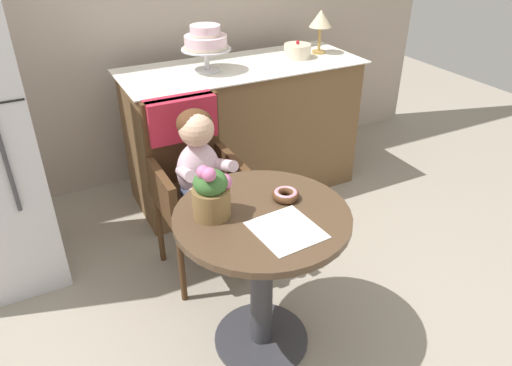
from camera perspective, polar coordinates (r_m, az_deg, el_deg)
ground_plane at (r=2.40m, az=0.61°, el=-18.01°), size 8.00×8.00×0.00m
cafe_table at (r=2.05m, az=0.69°, el=-8.54°), size 0.72×0.72×0.72m
wicker_chair at (r=2.51m, az=-7.81°, el=2.58°), size 0.42×0.45×0.95m
seated_child at (r=2.36m, az=-6.55°, el=1.84°), size 0.27×0.32×0.73m
paper_napkin at (r=1.84m, az=3.60°, el=-5.57°), size 0.25×0.27×0.00m
donut_front at (r=2.01m, az=3.53°, el=-1.37°), size 0.11×0.11×0.04m
flower_vase at (r=1.87m, az=-5.30°, el=-0.97°), size 0.16×0.15×0.24m
display_counter at (r=3.29m, az=-1.46°, el=6.28°), size 1.56×0.62×0.90m
tiered_cake_stand at (r=3.00m, az=-5.97°, el=16.35°), size 0.30×0.30×0.27m
round_layer_cake at (r=3.31m, az=4.91°, el=15.32°), size 0.18×0.18×0.11m
table_lamp at (r=3.39m, az=7.66°, el=18.53°), size 0.15×0.15×0.28m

